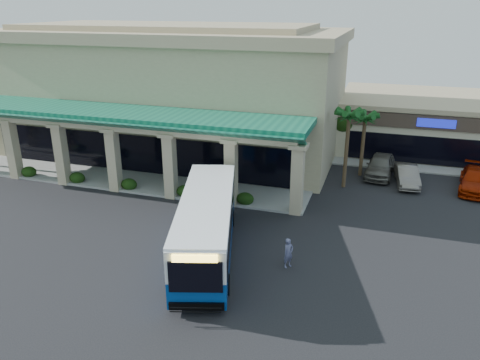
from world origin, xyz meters
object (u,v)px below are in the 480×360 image
(pedestrian, at_px, (288,253))
(car_red, at_px, (476,180))
(transit_bus, at_px, (207,226))
(car_silver, at_px, (380,166))
(car_white, at_px, (407,175))

(pedestrian, relative_size, car_red, 0.30)
(transit_bus, height_order, pedestrian, transit_bus)
(car_silver, distance_m, car_red, 6.93)
(pedestrian, distance_m, car_red, 18.40)
(car_white, bearing_deg, pedestrian, -119.22)
(transit_bus, bearing_deg, car_white, 36.97)
(car_red, bearing_deg, transit_bus, -127.94)
(transit_bus, distance_m, car_red, 21.42)
(pedestrian, distance_m, car_silver, 16.38)
(transit_bus, relative_size, car_silver, 2.36)
(pedestrian, xyz_separation_m, car_red, (10.92, 14.81, -0.04))
(transit_bus, distance_m, pedestrian, 4.64)
(transit_bus, xyz_separation_m, car_silver, (8.63, 15.82, -0.80))
(pedestrian, height_order, car_red, pedestrian)
(pedestrian, height_order, car_white, pedestrian)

